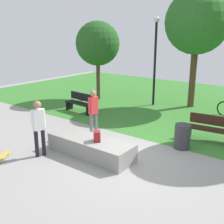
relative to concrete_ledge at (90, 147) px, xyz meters
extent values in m
plane|color=gray|center=(1.09, 0.52, -0.28)|extent=(28.00, 28.00, 0.00)
cube|color=#387A2D|center=(1.09, 8.34, -0.27)|extent=(26.60, 12.37, 0.01)
cube|color=gray|center=(0.00, 0.00, 0.00)|extent=(2.90, 0.97, 0.55)
cube|color=maroon|center=(0.29, -0.02, 0.44)|extent=(0.34, 0.34, 0.32)
cylinder|color=black|center=(-1.24, -1.10, 0.16)|extent=(0.12, 0.12, 0.87)
cylinder|color=black|center=(-1.17, -0.89, 0.16)|extent=(0.12, 0.12, 0.87)
cube|color=white|center=(-1.20, -0.99, 0.92)|extent=(0.30, 0.37, 0.65)
cylinder|color=white|center=(-1.26, -1.15, 0.94)|extent=(0.09, 0.09, 0.60)
cylinder|color=white|center=(-1.14, -0.83, 0.94)|extent=(0.09, 0.09, 0.60)
sphere|color=#9E7556|center=(-1.20, -0.99, 1.39)|extent=(0.24, 0.24, 0.24)
cylinder|color=slate|center=(-1.11, 1.30, 0.14)|extent=(0.12, 0.12, 0.84)
cylinder|color=slate|center=(-1.06, 1.51, 0.14)|extent=(0.12, 0.12, 0.84)
cube|color=red|center=(-1.08, 1.41, 0.88)|extent=(0.26, 0.35, 0.63)
cylinder|color=red|center=(-1.12, 1.24, 0.90)|extent=(0.09, 0.09, 0.58)
cylinder|color=red|center=(-1.05, 1.57, 0.90)|extent=(0.09, 0.09, 0.58)
sphere|color=#9E7556|center=(-1.08, 1.41, 1.34)|extent=(0.23, 0.23, 0.23)
cube|color=gold|center=(-1.98, -1.84, -0.21)|extent=(0.62, 0.77, 0.02)
cylinder|color=silver|center=(-1.76, -2.02, -0.25)|extent=(0.06, 0.06, 0.06)
cylinder|color=silver|center=(-2.08, -1.56, -0.25)|extent=(0.06, 0.06, 0.06)
cylinder|color=silver|center=(-2.21, -1.65, -0.25)|extent=(0.06, 0.06, 0.06)
cube|color=#331E14|center=(2.61, 3.42, 0.17)|extent=(1.64, 0.60, 0.06)
cube|color=#331E14|center=(2.59, 3.64, 0.45)|extent=(1.60, 0.23, 0.36)
cube|color=black|center=(1.88, 3.35, -0.05)|extent=(0.12, 0.40, 0.45)
cube|color=black|center=(-3.68, 3.33, 0.17)|extent=(1.63, 0.57, 0.06)
cube|color=black|center=(-3.67, 3.55, 0.45)|extent=(1.60, 0.19, 0.36)
cube|color=black|center=(-2.95, 3.28, -0.05)|extent=(0.11, 0.40, 0.45)
cube|color=black|center=(-4.42, 3.39, -0.05)|extent=(0.11, 0.40, 0.45)
cylinder|color=#4C3823|center=(-4.72, 6.03, 0.93)|extent=(0.22, 0.22, 2.42)
sphere|color=#23561E|center=(-4.72, 6.03, 2.87)|extent=(2.44, 2.44, 2.44)
cylinder|color=#4C3823|center=(0.21, 7.65, 1.37)|extent=(0.33, 0.33, 3.29)
sphere|color=#286623|center=(0.21, 7.65, 3.95)|extent=(3.12, 3.12, 3.12)
cylinder|color=black|center=(-1.53, 6.78, 1.84)|extent=(0.12, 0.12, 4.23)
sphere|color=silver|center=(-1.53, 6.78, 4.08)|extent=(0.28, 0.28, 0.28)
cylinder|color=#333338|center=(2.07, 2.25, 0.14)|extent=(0.52, 0.52, 0.84)
torus|color=black|center=(2.09, 6.98, 0.05)|extent=(0.72, 0.19, 0.72)
camera|label=1|loc=(5.41, -5.99, 3.47)|focal=44.30mm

